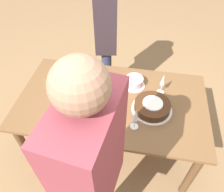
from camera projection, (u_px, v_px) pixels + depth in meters
name	position (u px, v px, depth m)	size (l,w,h in m)	color
ground_plane	(112.00, 144.00, 2.44)	(12.00, 12.00, 0.00)	#8E6B47
dining_table	(112.00, 107.00, 1.98)	(1.64, 0.92, 0.73)	brown
cake_center_white	(103.00, 96.00, 1.88)	(0.34, 0.34, 0.09)	white
cake_front_chocolate	(152.00, 106.00, 1.81)	(0.34, 0.34, 0.08)	white
cake_back_decorated	(134.00, 82.00, 2.01)	(0.20, 0.20, 0.09)	white
wine_glass_near	(135.00, 116.00, 1.61)	(0.07, 0.07, 0.21)	silver
wine_glass_far	(163.00, 81.00, 1.87)	(0.07, 0.07, 0.21)	silver
wine_glass_extra	(51.00, 83.00, 1.84)	(0.07, 0.07, 0.22)	silver
fork_pile	(58.00, 112.00, 1.81)	(0.17, 0.15, 0.01)	silver
napkin_stack	(59.00, 78.00, 2.09)	(0.19, 0.17, 0.03)	silver
person_cutting	(93.00, 171.00, 1.10)	(0.27, 0.43, 1.78)	#4C4238
person_watching	(106.00, 30.00, 2.30)	(0.28, 0.43, 1.57)	#2D334C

